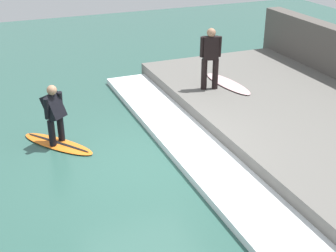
# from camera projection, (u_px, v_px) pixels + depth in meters

# --- Properties ---
(ground_plane) EXTENTS (28.00, 28.00, 0.00)m
(ground_plane) POSITION_uv_depth(u_px,v_px,m) (143.00, 162.00, 9.38)
(ground_plane) COLOR #2D564C
(concrete_ledge) EXTENTS (4.40, 9.87, 0.40)m
(concrete_ledge) POSITION_uv_depth(u_px,v_px,m) (305.00, 122.00, 10.63)
(concrete_ledge) COLOR #66635E
(concrete_ledge) RESTS_ON ground_plane
(wave_foam_crest) EXTENTS (1.15, 9.37, 0.15)m
(wave_foam_crest) POSITION_uv_depth(u_px,v_px,m) (194.00, 149.00, 9.73)
(wave_foam_crest) COLOR white
(wave_foam_crest) RESTS_ON ground_plane
(surfboard_riding) EXTENTS (1.51, 1.77, 0.07)m
(surfboard_riding) POSITION_uv_depth(u_px,v_px,m) (58.00, 144.00, 10.02)
(surfboard_riding) COLOR orange
(surfboard_riding) RESTS_ON ground_plane
(surfer_riding) EXTENTS (0.53, 0.54, 1.30)m
(surfer_riding) POSITION_uv_depth(u_px,v_px,m) (54.00, 112.00, 9.70)
(surfer_riding) COLOR black
(surfer_riding) RESTS_ON surfboard_riding
(surfer_waiting_near) EXTENTS (0.52, 0.35, 1.56)m
(surfer_waiting_near) POSITION_uv_depth(u_px,v_px,m) (210.00, 55.00, 11.62)
(surfer_waiting_near) COLOR black
(surfer_waiting_near) RESTS_ON concrete_ledge
(surfboard_waiting_near) EXTENTS (0.68, 1.87, 0.06)m
(surfboard_waiting_near) POSITION_uv_depth(u_px,v_px,m) (228.00, 84.00, 12.25)
(surfboard_waiting_near) COLOR beige
(surfboard_waiting_near) RESTS_ON concrete_ledge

